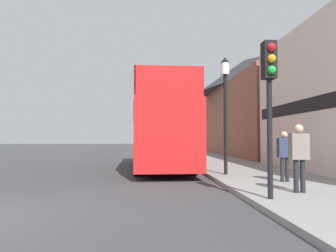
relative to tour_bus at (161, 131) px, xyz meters
name	(u,v)px	position (x,y,z in m)	size (l,w,h in m)	color
ground_plane	(104,157)	(-4.25, 11.23, -1.87)	(144.00, 144.00, 0.00)	#3D3D3F
sidewalk	(205,158)	(3.65, 8.23, -1.80)	(4.00, 108.00, 0.14)	gray
brick_terrace_rear	(245,107)	(8.65, 14.61, 2.66)	(6.00, 24.38, 9.07)	#935642
tour_bus	(161,131)	(0.00, 0.00, 0.00)	(2.75, 9.75, 4.07)	red
parked_car_ahead_of_bus	(163,149)	(0.51, 8.60, -1.15)	(2.00, 4.49, 1.56)	#9E9EA3
pedestrian_nearest	(299,151)	(3.13, -8.07, -0.71)	(0.44, 0.24, 1.70)	#232328
pedestrian_second	(284,151)	(3.63, -6.04, -0.79)	(0.41, 0.23, 1.57)	#232328
traffic_signal	(270,83)	(2.10, -8.87, 0.86)	(0.28, 0.42, 3.53)	black
lamp_post_nearest	(225,93)	(2.30, -3.85, 1.35)	(0.35, 0.35, 4.45)	black
lamp_post_second	(192,108)	(2.23, 4.80, 1.59)	(0.35, 0.35, 4.84)	black
lamp_post_third	(177,115)	(2.02, 13.45, 1.79)	(0.35, 0.35, 5.16)	black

